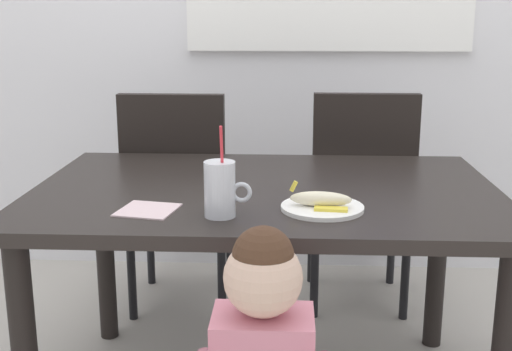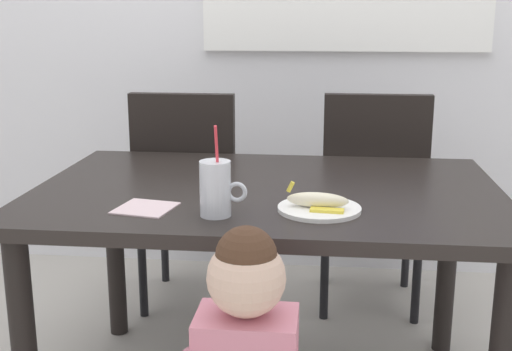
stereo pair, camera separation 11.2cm
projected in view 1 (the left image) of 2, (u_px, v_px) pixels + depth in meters
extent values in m
cube|color=black|center=(266.00, 193.00, 2.06)|extent=(1.44, 0.96, 0.04)
cylinder|color=black|center=(105.00, 254.00, 2.57)|extent=(0.07, 0.07, 0.70)
cylinder|color=black|center=(437.00, 260.00, 2.50)|extent=(0.07, 0.07, 0.70)
cube|color=black|center=(182.00, 205.00, 2.87)|extent=(0.44, 0.44, 0.06)
cube|color=black|center=(172.00, 154.00, 2.61)|extent=(0.42, 0.05, 0.48)
cylinder|color=black|center=(230.00, 243.00, 3.10)|extent=(0.04, 0.04, 0.42)
cylinder|color=black|center=(150.00, 242.00, 3.12)|extent=(0.04, 0.04, 0.42)
cylinder|color=black|center=(222.00, 274.00, 2.73)|extent=(0.04, 0.04, 0.42)
cylinder|color=black|center=(132.00, 272.00, 2.75)|extent=(0.04, 0.04, 0.42)
cube|color=black|center=(357.00, 204.00, 2.89)|extent=(0.44, 0.44, 0.06)
cube|color=black|center=(365.00, 153.00, 2.63)|extent=(0.42, 0.05, 0.48)
cylinder|color=black|center=(392.00, 241.00, 3.12)|extent=(0.04, 0.04, 0.42)
cylinder|color=black|center=(312.00, 240.00, 3.14)|extent=(0.04, 0.04, 0.42)
cylinder|color=black|center=(405.00, 272.00, 2.75)|extent=(0.04, 0.04, 0.42)
cylinder|color=black|center=(315.00, 270.00, 2.77)|extent=(0.04, 0.04, 0.42)
sphere|color=beige|center=(263.00, 278.00, 1.38)|extent=(0.17, 0.17, 0.17)
sphere|color=#472D1E|center=(263.00, 257.00, 1.37)|extent=(0.13, 0.13, 0.13)
cylinder|color=silver|center=(220.00, 189.00, 1.74)|extent=(0.08, 0.08, 0.15)
cylinder|color=#8C6647|center=(220.00, 200.00, 1.75)|extent=(0.07, 0.07, 0.08)
torus|color=silver|center=(242.00, 192.00, 1.74)|extent=(0.06, 0.01, 0.06)
cylinder|color=#E5333F|center=(222.00, 165.00, 1.72)|extent=(0.01, 0.06, 0.22)
cylinder|color=white|center=(322.00, 208.00, 1.81)|extent=(0.23, 0.23, 0.01)
ellipsoid|color=#F4EAC6|center=(321.00, 199.00, 1.80)|extent=(0.17, 0.06, 0.04)
cube|color=yellow|center=(331.00, 209.00, 1.77)|extent=(0.09, 0.04, 0.01)
cube|color=yellow|center=(328.00, 201.00, 1.84)|extent=(0.09, 0.04, 0.01)
cylinder|color=yellow|center=(294.00, 186.00, 1.80)|extent=(0.02, 0.01, 0.03)
cube|color=silver|center=(148.00, 210.00, 1.81)|extent=(0.18, 0.18, 0.00)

